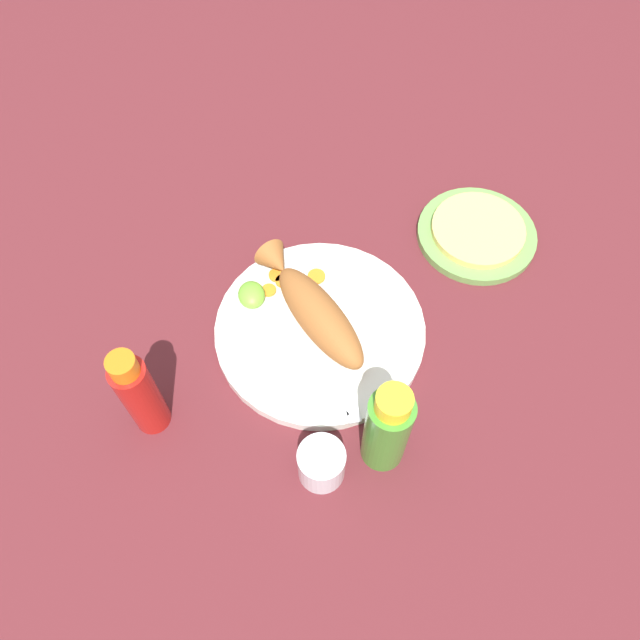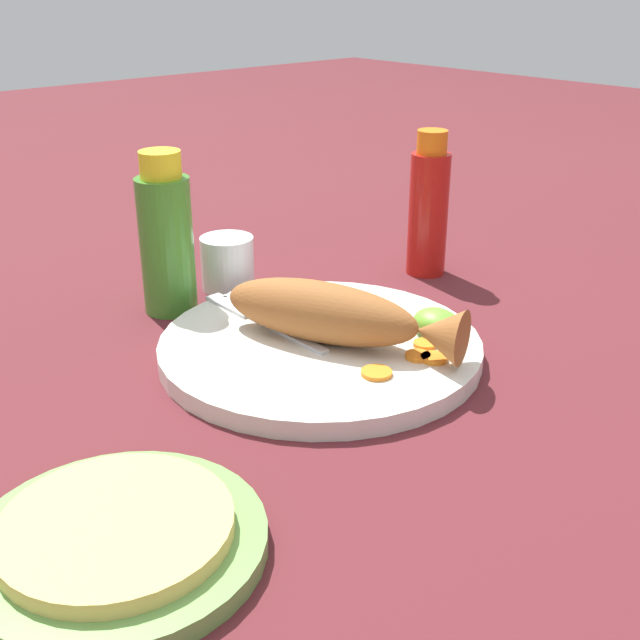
% 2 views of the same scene
% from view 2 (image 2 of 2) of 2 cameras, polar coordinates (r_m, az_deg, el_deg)
% --- Properties ---
extents(ground_plane, '(4.00, 4.00, 0.00)m').
position_cam_2_polar(ground_plane, '(0.78, 0.00, -2.56)').
color(ground_plane, '#561E23').
extents(main_plate, '(0.31, 0.31, 0.02)m').
position_cam_2_polar(main_plate, '(0.78, 0.00, -1.96)').
color(main_plate, silver).
rests_on(main_plate, ground_plane).
extents(fried_fish, '(0.24, 0.14, 0.06)m').
position_cam_2_polar(fried_fish, '(0.75, 1.15, 0.39)').
color(fried_fish, '#935628').
rests_on(fried_fish, main_plate).
extents(fork_near, '(0.19, 0.02, 0.00)m').
position_cam_2_polar(fork_near, '(0.82, -4.55, 0.13)').
color(fork_near, silver).
rests_on(fork_near, main_plate).
extents(fork_far, '(0.17, 0.09, 0.00)m').
position_cam_2_polar(fork_far, '(0.84, -1.90, 0.97)').
color(fork_far, silver).
rests_on(fork_far, main_plate).
extents(carrot_slice_near, '(0.03, 0.03, 0.00)m').
position_cam_2_polar(carrot_slice_near, '(0.71, 4.04, -3.77)').
color(carrot_slice_near, orange).
rests_on(carrot_slice_near, main_plate).
extents(carrot_slice_mid, '(0.02, 0.02, 0.00)m').
position_cam_2_polar(carrot_slice_mid, '(0.74, 8.11, -2.70)').
color(carrot_slice_mid, orange).
rests_on(carrot_slice_mid, main_plate).
extents(carrot_slice_far, '(0.02, 0.02, 0.00)m').
position_cam_2_polar(carrot_slice_far, '(0.76, 7.49, -1.71)').
color(carrot_slice_far, orange).
rests_on(carrot_slice_far, main_plate).
extents(carrot_slice_extra, '(0.02, 0.02, 0.00)m').
position_cam_2_polar(carrot_slice_extra, '(0.74, 6.97, -2.55)').
color(carrot_slice_extra, orange).
rests_on(carrot_slice_extra, main_plate).
extents(lime_wedge_main, '(0.05, 0.04, 0.03)m').
position_cam_2_polar(lime_wedge_main, '(0.78, 8.26, -0.16)').
color(lime_wedge_main, '#6BB233').
rests_on(lime_wedge_main, main_plate).
extents(hot_sauce_bottle_red, '(0.05, 0.05, 0.17)m').
position_cam_2_polar(hot_sauce_bottle_red, '(0.98, 7.72, 7.89)').
color(hot_sauce_bottle_red, '#B21914').
rests_on(hot_sauce_bottle_red, ground_plane).
extents(hot_sauce_bottle_green, '(0.06, 0.06, 0.18)m').
position_cam_2_polar(hot_sauce_bottle_green, '(0.87, -10.88, 5.73)').
color(hot_sauce_bottle_green, '#3D8428').
rests_on(hot_sauce_bottle_green, ground_plane).
extents(salt_cup, '(0.06, 0.06, 0.06)m').
position_cam_2_polar(salt_cup, '(0.94, -6.58, 3.83)').
color(salt_cup, silver).
rests_on(salt_cup, ground_plane).
extents(tortilla_plate, '(0.19, 0.19, 0.01)m').
position_cam_2_polar(tortilla_plate, '(0.55, -14.17, -15.14)').
color(tortilla_plate, '#6B9E4C').
rests_on(tortilla_plate, ground_plane).
extents(tortilla_stack, '(0.15, 0.15, 0.01)m').
position_cam_2_polar(tortilla_stack, '(0.54, -14.31, -14.06)').
color(tortilla_stack, '#E0C666').
rests_on(tortilla_stack, tortilla_plate).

